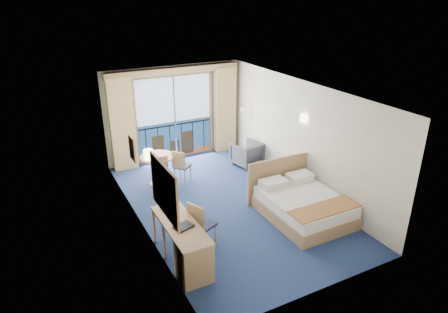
# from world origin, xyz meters

# --- Properties ---
(floor) EXTENTS (6.50, 6.50, 0.00)m
(floor) POSITION_xyz_m (0.00, 0.00, 0.00)
(floor) COLOR navy
(floor) RESTS_ON ground
(room_walls) EXTENTS (4.04, 6.54, 2.72)m
(room_walls) POSITION_xyz_m (0.00, 0.00, 1.78)
(room_walls) COLOR silver
(room_walls) RESTS_ON ground
(balcony_door) EXTENTS (2.36, 0.03, 2.52)m
(balcony_door) POSITION_xyz_m (-0.01, 3.22, 1.14)
(balcony_door) COLOR navy
(balcony_door) RESTS_ON room_walls
(curtain_left) EXTENTS (0.65, 0.22, 2.55)m
(curtain_left) POSITION_xyz_m (-1.55, 3.07, 1.28)
(curtain_left) COLOR #D7B676
(curtain_left) RESTS_ON room_walls
(curtain_right) EXTENTS (0.65, 0.22, 2.55)m
(curtain_right) POSITION_xyz_m (1.55, 3.07, 1.28)
(curtain_right) COLOR #D7B676
(curtain_right) RESTS_ON room_walls
(pelmet) EXTENTS (3.80, 0.25, 0.18)m
(pelmet) POSITION_xyz_m (0.00, 3.10, 2.58)
(pelmet) COLOR tan
(pelmet) RESTS_ON room_walls
(mirror) EXTENTS (0.05, 1.25, 0.95)m
(mirror) POSITION_xyz_m (-1.97, -1.50, 1.55)
(mirror) COLOR tan
(mirror) RESTS_ON room_walls
(wall_print) EXTENTS (0.04, 0.42, 0.52)m
(wall_print) POSITION_xyz_m (-1.97, 0.45, 1.60)
(wall_print) COLOR tan
(wall_print) RESTS_ON room_walls
(sconce_left) EXTENTS (0.18, 0.18, 0.18)m
(sconce_left) POSITION_xyz_m (-1.94, -0.60, 1.85)
(sconce_left) COLOR #FFEAB2
(sconce_left) RESTS_ON room_walls
(sconce_right) EXTENTS (0.18, 0.18, 0.18)m
(sconce_right) POSITION_xyz_m (1.94, -0.15, 1.85)
(sconce_right) COLOR #FFEAB2
(sconce_right) RESTS_ON room_walls
(bed) EXTENTS (1.67, 1.98, 1.05)m
(bed) POSITION_xyz_m (1.22, -1.21, 0.29)
(bed) COLOR tan
(bed) RESTS_ON ground
(nightstand) EXTENTS (0.40, 0.38, 0.53)m
(nightstand) POSITION_xyz_m (1.78, 0.29, 0.26)
(nightstand) COLOR tan
(nightstand) RESTS_ON ground
(phone) EXTENTS (0.19, 0.16, 0.07)m
(phone) POSITION_xyz_m (1.83, 0.29, 0.56)
(phone) COLOR white
(phone) RESTS_ON nightstand
(armchair) EXTENTS (0.86, 0.87, 0.67)m
(armchair) POSITION_xyz_m (1.56, 1.76, 0.33)
(armchair) COLOR #424650
(armchair) RESTS_ON ground
(floor_lamp) EXTENTS (0.20, 0.20, 1.47)m
(floor_lamp) POSITION_xyz_m (1.78, 2.40, 1.11)
(floor_lamp) COLOR silver
(floor_lamp) RESTS_ON ground
(desk) EXTENTS (0.57, 1.67, 0.78)m
(desk) POSITION_xyz_m (-1.70, -1.91, 0.43)
(desk) COLOR tan
(desk) RESTS_ON ground
(desk_chair) EXTENTS (0.56, 0.55, 0.97)m
(desk_chair) POSITION_xyz_m (-1.23, -1.24, 0.55)
(desk_chair) COLOR #20284B
(desk_chair) RESTS_ON ground
(folder) EXTENTS (0.38, 0.32, 0.03)m
(folder) POSITION_xyz_m (-1.69, -1.58, 0.80)
(folder) COLOR black
(folder) RESTS_ON desk
(desk_lamp) EXTENTS (0.12, 0.12, 0.44)m
(desk_lamp) POSITION_xyz_m (-1.81, -0.81, 1.11)
(desk_lamp) COLOR silver
(desk_lamp) RESTS_ON desk
(round_table) EXTENTS (0.86, 0.86, 0.77)m
(round_table) POSITION_xyz_m (-1.06, 1.74, 0.58)
(round_table) COLOR tan
(round_table) RESTS_ON ground
(table_chair_a) EXTENTS (0.53, 0.53, 0.87)m
(table_chair_a) POSITION_xyz_m (-0.51, 1.57, 0.49)
(table_chair_a) COLOR #20284B
(table_chair_a) RESTS_ON ground
(table_chair_b) EXTENTS (0.39, 0.40, 0.89)m
(table_chair_b) POSITION_xyz_m (-1.10, 1.28, 0.50)
(table_chair_b) COLOR #20284B
(table_chair_b) RESTS_ON ground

